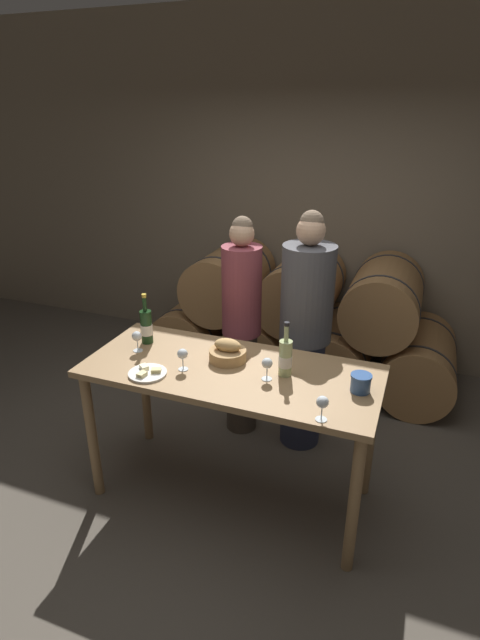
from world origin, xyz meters
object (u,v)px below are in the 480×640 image
at_px(wine_glass_center, 267,364).
at_px(blue_crock, 361,382).
at_px(wine_glass_far_left, 137,337).
at_px(wine_glass_right, 322,403).
at_px(bread_basket, 228,352).
at_px(cheese_plate, 148,373).
at_px(wine_bottle_red, 146,326).
at_px(wine_bottle_white, 285,358).
at_px(person_right, 305,334).
at_px(tasting_table, 231,386).
at_px(person_left, 242,327).
at_px(wine_glass_left, 183,355).

bearing_deg(wine_glass_center, blue_crock, 6.66).
bearing_deg(blue_crock, wine_glass_far_left, -179.22).
bearing_deg(wine_glass_right, bread_basket, 148.38).
relative_size(bread_basket, cheese_plate, 1.02).
xyz_separation_m(wine_glass_far_left, wine_glass_right, (1.25, -0.32, 0.00)).
height_order(wine_bottle_red, wine_glass_right, wine_bottle_red).
bearing_deg(wine_bottle_white, person_right, 94.06).
xyz_separation_m(tasting_table, wine_glass_center, (0.24, -0.04, 0.22)).
bearing_deg(bread_basket, wine_bottle_white, -7.05).
bearing_deg(cheese_plate, wine_glass_far_left, 131.84).
height_order(wine_bottle_white, wine_glass_center, wine_bottle_white).
height_order(wine_bottle_white, bread_basket, wine_bottle_white).
xyz_separation_m(person_left, wine_glass_right, (0.82, -1.04, 0.16)).
distance_m(bread_basket, wine_glass_center, 0.32).
xyz_separation_m(tasting_table, person_left, (-0.20, 0.71, 0.06)).
xyz_separation_m(wine_glass_left, wine_glass_right, (0.87, -0.21, 0.00)).
relative_size(tasting_table, wine_glass_far_left, 13.08).
height_order(cheese_plate, wine_glass_left, wine_glass_left).
bearing_deg(tasting_table, blue_crock, 1.25).
relative_size(blue_crock, wine_glass_left, 0.86).
distance_m(wine_glass_left, wine_glass_right, 0.89).
relative_size(wine_glass_far_left, wine_glass_center, 1.00).
bearing_deg(wine_glass_right, tasting_table, 152.21).
xyz_separation_m(person_left, wine_glass_center, (0.44, -0.76, 0.16)).
height_order(wine_bottle_red, bread_basket, wine_bottle_red).
xyz_separation_m(person_right, wine_bottle_red, (-0.91, -0.58, 0.16)).
bearing_deg(wine_bottle_red, wine_glass_far_left, -86.76).
bearing_deg(wine_glass_left, wine_glass_right, -13.61).
bearing_deg(wine_glass_right, wine_glass_far_left, 165.58).
distance_m(wine_glass_left, wine_glass_center, 0.50).
relative_size(tasting_table, blue_crock, 15.14).
bearing_deg(wine_bottle_white, tasting_table, -172.43).
bearing_deg(wine_bottle_white, cheese_plate, -159.22).
distance_m(cheese_plate, wine_glass_left, 0.23).
height_order(person_left, cheese_plate, person_left).
bearing_deg(blue_crock, wine_glass_left, -172.70).
distance_m(person_right, wine_glass_left, 0.99).
xyz_separation_m(wine_glass_far_left, wine_glass_center, (0.87, -0.04, 0.00)).
height_order(person_left, person_right, person_right).
height_order(person_left, wine_glass_left, person_left).
bearing_deg(wine_glass_center, wine_bottle_white, 46.77).
height_order(bread_basket, wine_glass_left, bread_basket).
relative_size(wine_bottle_red, wine_glass_far_left, 2.51).
relative_size(wine_bottle_red, bread_basket, 1.49).
height_order(wine_bottle_white, cheese_plate, wine_bottle_white).
relative_size(wine_bottle_red, blue_crock, 2.91).
xyz_separation_m(tasting_table, blue_crock, (0.75, 0.02, 0.18)).
bearing_deg(bread_basket, tasting_table, -57.90).
bearing_deg(wine_glass_left, person_right, 57.45).
distance_m(cheese_plate, wine_glass_right, 1.04).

